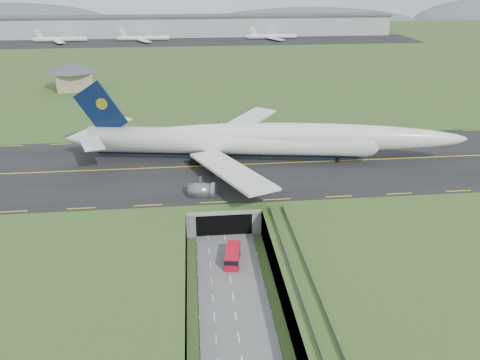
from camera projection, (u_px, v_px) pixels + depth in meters
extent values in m
plane|color=#3D5D25|center=(227.00, 256.00, 93.30)|extent=(900.00, 900.00, 0.00)
cube|color=gray|center=(227.00, 243.00, 92.07)|extent=(800.00, 800.00, 6.00)
cube|color=slate|center=(230.00, 278.00, 86.44)|extent=(12.00, 75.00, 0.20)
cube|color=black|center=(217.00, 166.00, 120.78)|extent=(800.00, 44.00, 0.18)
cube|color=gray|center=(221.00, 191.00, 108.31)|extent=(16.00, 22.00, 1.00)
cube|color=gray|center=(191.00, 202.00, 108.67)|extent=(2.00, 22.00, 6.00)
cube|color=gray|center=(250.00, 199.00, 109.98)|extent=(2.00, 22.00, 6.00)
cube|color=black|center=(222.00, 212.00, 104.99)|extent=(12.00, 12.00, 5.00)
cube|color=#A8A8A3|center=(224.00, 213.00, 98.23)|extent=(17.00, 0.50, 0.80)
cube|color=#A8A8A3|center=(304.00, 286.00, 75.16)|extent=(3.00, 53.00, 0.50)
cube|color=gray|center=(296.00, 282.00, 74.72)|extent=(0.06, 53.00, 1.00)
cube|color=gray|center=(313.00, 281.00, 74.98)|extent=(0.06, 53.00, 1.00)
cylinder|color=#A8A8A3|center=(318.00, 343.00, 67.75)|extent=(0.90, 0.90, 5.60)
cylinder|color=#A8A8A3|center=(299.00, 291.00, 78.65)|extent=(0.90, 0.90, 5.60)
cylinder|color=#A8A8A3|center=(286.00, 252.00, 89.55)|extent=(0.90, 0.90, 5.60)
cylinder|color=white|center=(227.00, 141.00, 122.05)|extent=(72.66, 17.90, 6.82)
sphere|color=white|center=(367.00, 143.00, 120.34)|extent=(7.63, 7.63, 6.69)
cone|color=white|center=(79.00, 138.00, 123.91)|extent=(8.37, 7.55, 6.48)
ellipsoid|color=white|center=(303.00, 137.00, 120.50)|extent=(83.58, 19.07, 7.16)
ellipsoid|color=black|center=(363.00, 140.00, 120.04)|extent=(5.18, 3.68, 2.39)
cylinder|color=black|center=(227.00, 151.00, 123.13)|extent=(68.48, 13.43, 2.87)
cube|color=white|center=(239.00, 125.00, 137.93)|extent=(25.85, 29.56, 2.87)
cube|color=white|center=(111.00, 124.00, 130.25)|extent=(10.88, 12.27, 1.09)
cube|color=white|center=(231.00, 170.00, 106.83)|extent=(18.48, 32.48, 2.87)
cube|color=white|center=(91.00, 143.00, 115.67)|extent=(8.38, 12.66, 1.09)
cube|color=black|center=(101.00, 110.00, 120.32)|extent=(13.49, 2.72, 15.08)
cylinder|color=gold|center=(102.00, 103.00, 119.65)|extent=(3.06, 1.20, 2.98)
cylinder|color=slate|center=(233.00, 144.00, 133.03)|extent=(6.02, 4.33, 3.52)
cylinder|color=slate|center=(219.00, 131.00, 143.47)|extent=(6.02, 4.33, 3.52)
cylinder|color=slate|center=(227.00, 172.00, 114.56)|extent=(6.02, 4.33, 3.52)
cylinder|color=slate|center=(201.00, 191.00, 104.60)|extent=(6.02, 4.33, 3.52)
cylinder|color=black|center=(337.00, 160.00, 122.61)|extent=(1.24, 0.71, 1.17)
cube|color=black|center=(209.00, 157.00, 124.15)|extent=(7.47, 8.36, 1.49)
cube|color=red|center=(233.00, 256.00, 90.62)|extent=(3.71, 7.29, 2.78)
cube|color=black|center=(233.00, 253.00, 90.39)|extent=(3.78, 7.39, 0.93)
cube|color=black|center=(233.00, 261.00, 91.09)|extent=(3.45, 6.80, 0.46)
cylinder|color=black|center=(225.00, 267.00, 89.02)|extent=(0.46, 0.88, 0.83)
cylinder|color=black|center=(227.00, 254.00, 93.24)|extent=(0.46, 0.88, 0.83)
cylinder|color=black|center=(238.00, 268.00, 88.88)|extent=(0.46, 0.88, 0.83)
cylinder|color=black|center=(240.00, 254.00, 93.10)|extent=(0.46, 0.88, 0.83)
cube|color=tan|center=(73.00, 80.00, 198.11)|extent=(17.74, 17.74, 7.59)
cone|color=#4C4C51|center=(71.00, 67.00, 195.79)|extent=(26.01, 26.01, 3.79)
cube|color=#B2B2B2|center=(197.00, 26.00, 360.24)|extent=(300.00, 22.00, 15.00)
cube|color=#4C4C51|center=(196.00, 16.00, 357.18)|extent=(302.00, 24.00, 1.20)
cube|color=black|center=(198.00, 41.00, 336.00)|extent=(320.00, 50.00, 0.08)
cylinder|color=white|center=(61.00, 39.00, 330.63)|extent=(34.00, 3.20, 3.20)
cylinder|color=white|center=(143.00, 38.00, 336.06)|extent=(34.00, 3.20, 3.20)
cylinder|color=white|center=(272.00, 36.00, 344.84)|extent=(34.00, 3.20, 3.20)
ellipsoid|color=#546561|center=(15.00, 33.00, 468.59)|extent=(220.00, 77.00, 56.00)
ellipsoid|color=#546561|center=(308.00, 29.00, 496.67)|extent=(260.00, 91.00, 44.00)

